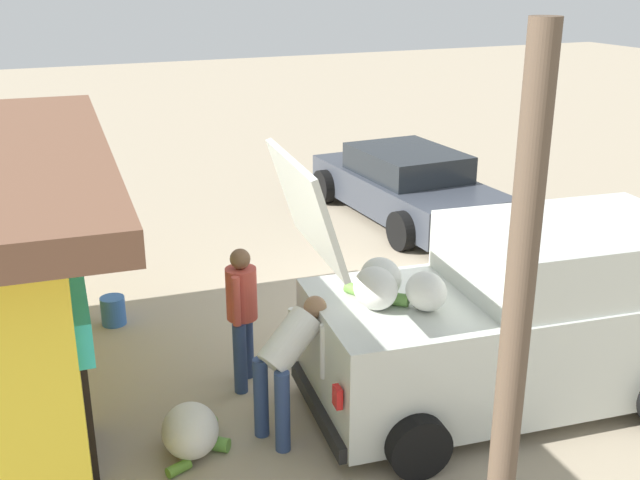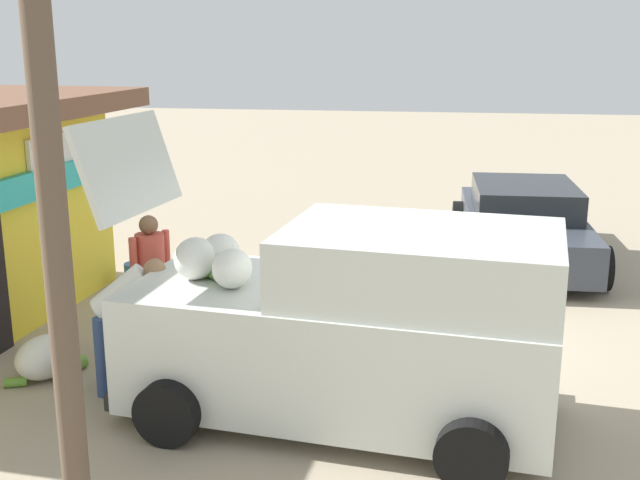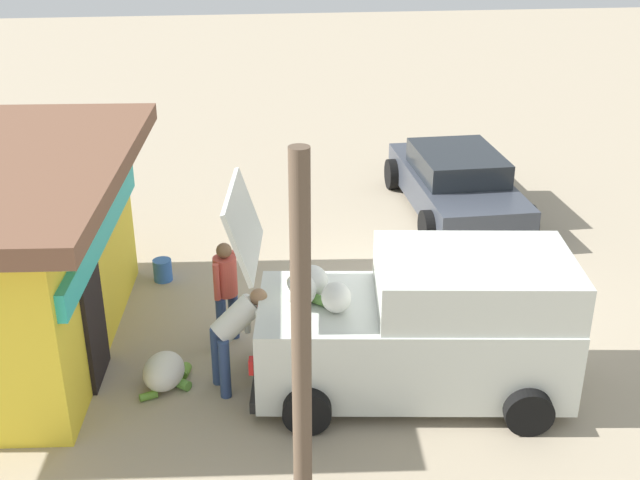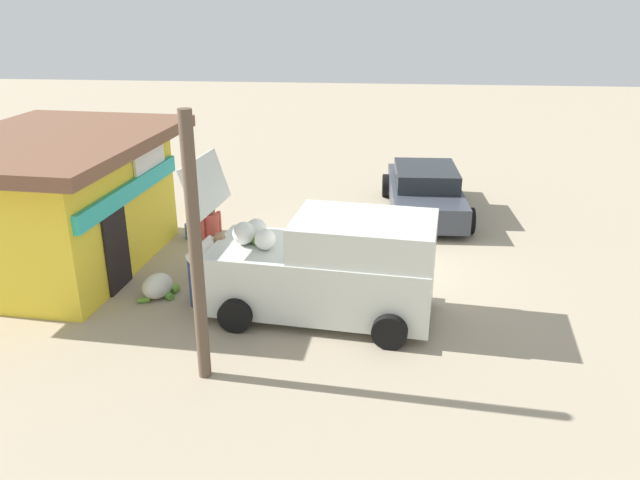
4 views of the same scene
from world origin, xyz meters
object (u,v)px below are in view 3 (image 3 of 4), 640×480
object	(u,v)px
parked_sedan	(456,183)
customer_bending	(235,330)
paint_bucket	(163,270)
delivery_van	(423,325)
unloaded_banana_pile	(165,372)
vendor_standing	(226,287)

from	to	relation	value
parked_sedan	customer_bending	distance (m)	7.35
parked_sedan	paint_bucket	size ratio (longest dim) A/B	11.69
parked_sedan	customer_bending	xyz separation A→B (m)	(-5.75, 4.58, 0.26)
customer_bending	delivery_van	bearing A→B (deg)	-96.85
parked_sedan	unloaded_banana_pile	bearing A→B (deg)	135.42
delivery_van	unloaded_banana_pile	world-z (taller)	delivery_van
delivery_van	vendor_standing	xyz separation A→B (m)	(1.41, 2.58, -0.02)
parked_sedan	delivery_van	bearing A→B (deg)	160.75
unloaded_banana_pile	vendor_standing	bearing A→B (deg)	-40.69
delivery_van	parked_sedan	distance (m)	6.41
delivery_van	paint_bucket	distance (m)	5.19
customer_bending	unloaded_banana_pile	world-z (taller)	customer_bending
customer_bending	unloaded_banana_pile	bearing A→B (deg)	83.24
paint_bucket	vendor_standing	bearing A→B (deg)	-152.77
parked_sedan	paint_bucket	distance (m)	6.32
parked_sedan	vendor_standing	world-z (taller)	vendor_standing
customer_bending	parked_sedan	bearing A→B (deg)	-38.55
customer_bending	unloaded_banana_pile	distance (m)	1.18
parked_sedan	paint_bucket	world-z (taller)	parked_sedan
vendor_standing	customer_bending	world-z (taller)	vendor_standing
vendor_standing	customer_bending	xyz separation A→B (m)	(-1.12, -0.11, -0.07)
vendor_standing	delivery_van	bearing A→B (deg)	-118.77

